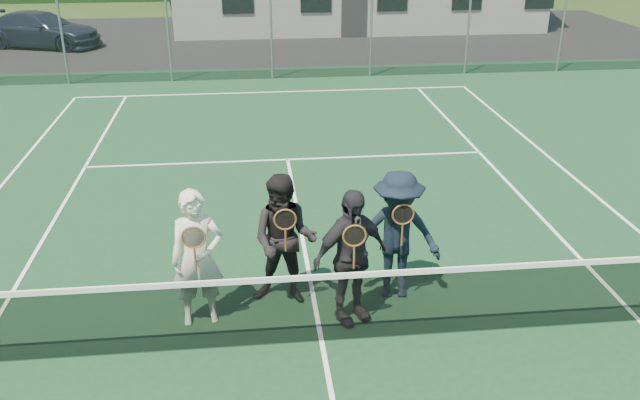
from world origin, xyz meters
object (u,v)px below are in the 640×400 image
at_px(player_a, 197,258).
at_px(player_b, 285,240).
at_px(tennis_net, 322,305).
at_px(player_c, 350,257).
at_px(player_d, 397,235).
at_px(car_c, 41,30).

bearing_deg(player_a, player_b, 18.57).
relative_size(tennis_net, player_b, 6.49).
xyz_separation_m(tennis_net, player_c, (0.41, 0.46, 0.38)).
xyz_separation_m(player_c, player_d, (0.70, 0.52, -0.00)).
bearing_deg(player_a, player_c, -4.93).
xyz_separation_m(car_c, player_d, (9.33, -18.39, 0.28)).
height_order(player_b, player_d, same).
xyz_separation_m(tennis_net, player_d, (1.11, 0.98, 0.38)).
xyz_separation_m(player_a, player_b, (1.10, 0.37, -0.00)).
relative_size(car_c, player_c, 2.43).
bearing_deg(player_c, tennis_net, -131.59).
bearing_deg(player_d, car_c, 116.90).
distance_m(player_b, player_c, 0.95).
xyz_separation_m(tennis_net, player_b, (-0.37, 1.00, 0.38)).
height_order(player_a, player_c, same).
xyz_separation_m(tennis_net, player_a, (-1.48, 0.63, 0.38)).
xyz_separation_m(car_c, player_a, (6.74, -18.75, 0.29)).
height_order(car_c, player_a, player_a).
height_order(tennis_net, player_b, player_b).
height_order(tennis_net, player_c, player_c).
distance_m(car_c, tennis_net, 21.05).
bearing_deg(car_c, player_c, -137.45).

